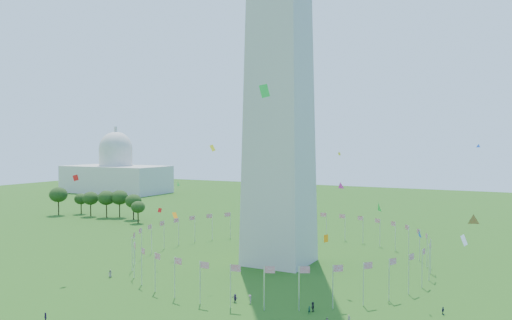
{
  "coord_description": "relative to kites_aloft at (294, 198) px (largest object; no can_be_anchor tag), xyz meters",
  "views": [
    {
      "loc": [
        57.15,
        -76.27,
        33.67
      ],
      "look_at": [
        0.32,
        35.0,
        29.31
      ],
      "focal_mm": 35.0,
      "sensor_mm": 36.0,
      "label": 1
    }
  ],
  "objects": [
    {
      "name": "ground",
      "position": [
        -14.77,
        -24.93,
        -21.36
      ],
      "size": [
        600.0,
        600.0,
        0.0
      ],
      "primitive_type": "plane",
      "color": "#1D4A11",
      "rests_on": "ground"
    },
    {
      "name": "flag_ring",
      "position": [
        -14.77,
        25.07,
        -16.86
      ],
      "size": [
        80.24,
        80.24,
        9.0
      ],
      "color": "silver",
      "rests_on": "ground"
    },
    {
      "name": "capitol_building",
      "position": [
        -194.77,
        155.07,
        1.64
      ],
      "size": [
        70.0,
        35.0,
        46.0
      ],
      "primitive_type": null,
      "color": "beige",
      "rests_on": "ground"
    },
    {
      "name": "kites_aloft",
      "position": [
        0.0,
        0.0,
        0.0
      ],
      "size": [
        92.97,
        68.17,
        37.8
      ],
      "color": "green",
      "rests_on": "ground"
    },
    {
      "name": "tree_line_west",
      "position": [
        -122.31,
        66.04,
        -15.64
      ],
      "size": [
        55.39,
        15.57,
        12.74
      ],
      "color": "#2A4E1A",
      "rests_on": "ground"
    }
  ]
}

